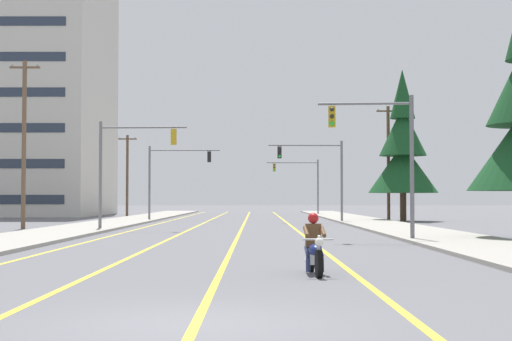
% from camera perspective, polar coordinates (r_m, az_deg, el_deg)
% --- Properties ---
extents(ground_plane, '(400.00, 400.00, 0.00)m').
position_cam_1_polar(ground_plane, '(11.23, -4.82, -11.31)').
color(ground_plane, '#5B5B60').
extents(lane_stripe_center, '(0.16, 100.00, 0.01)m').
position_cam_1_polar(lane_stripe_center, '(56.09, -0.89, -3.95)').
color(lane_stripe_center, yellow).
rests_on(lane_stripe_center, ground).
extents(lane_stripe_left, '(0.16, 100.00, 0.01)m').
position_cam_1_polar(lane_stripe_left, '(56.21, -3.95, -3.95)').
color(lane_stripe_left, yellow).
rests_on(lane_stripe_left, ground).
extents(lane_stripe_right, '(0.16, 100.00, 0.01)m').
position_cam_1_polar(lane_stripe_right, '(56.13, 2.38, -3.95)').
color(lane_stripe_right, yellow).
rests_on(lane_stripe_right, ground).
extents(lane_stripe_far_left, '(0.16, 100.00, 0.01)m').
position_cam_1_polar(lane_stripe_far_left, '(56.52, -7.14, -3.92)').
color(lane_stripe_far_left, yellow).
rests_on(lane_stripe_far_left, ground).
extents(sidewalk_kerb_right, '(4.40, 110.00, 0.14)m').
position_cam_1_polar(sidewalk_kerb_right, '(51.76, 9.31, -4.01)').
color(sidewalk_kerb_right, '#9E998E').
rests_on(sidewalk_kerb_right, ground).
extents(sidewalk_kerb_left, '(4.40, 110.00, 0.14)m').
position_cam_1_polar(sidewalk_kerb_left, '(52.09, -11.32, -3.98)').
color(sidewalk_kerb_left, '#9E998E').
rests_on(sidewalk_kerb_left, ground).
extents(motorcycle_with_rider, '(0.70, 2.19, 1.46)m').
position_cam_1_polar(motorcycle_with_rider, '(18.27, 4.37, -5.91)').
color(motorcycle_with_rider, black).
rests_on(motorcycle_with_rider, ground).
extents(traffic_signal_near_right, '(4.05, 0.45, 6.20)m').
position_cam_1_polar(traffic_signal_near_right, '(32.93, 9.59, 1.82)').
color(traffic_signal_near_right, slate).
rests_on(traffic_signal_near_right, ground).
extents(traffic_signal_near_left, '(5.03, 0.50, 6.20)m').
position_cam_1_polar(traffic_signal_near_left, '(44.08, -9.70, 0.91)').
color(traffic_signal_near_left, slate).
rests_on(traffic_signal_near_left, ground).
extents(traffic_signal_mid_right, '(5.65, 0.56, 6.20)m').
position_cam_1_polar(traffic_signal_mid_right, '(58.05, 4.80, 0.20)').
color(traffic_signal_mid_right, slate).
rests_on(traffic_signal_mid_right, ground).
extents(traffic_signal_mid_left, '(5.96, 0.37, 6.20)m').
position_cam_1_polar(traffic_signal_mid_left, '(64.15, -6.39, 0.00)').
color(traffic_signal_mid_left, slate).
rests_on(traffic_signal_mid_left, ground).
extents(traffic_signal_far_right, '(5.86, 0.55, 6.20)m').
position_cam_1_polar(traffic_signal_far_right, '(85.78, 3.50, -0.54)').
color(traffic_signal_far_right, slate).
rests_on(traffic_signal_far_right, ground).
extents(utility_pole_left_near, '(1.82, 0.26, 10.09)m').
position_cam_1_polar(utility_pole_left_near, '(47.84, -16.89, 2.08)').
color(utility_pole_left_near, brown).
rests_on(utility_pole_left_near, ground).
extents(utility_pole_right_far, '(1.91, 0.26, 9.41)m').
position_cam_1_polar(utility_pole_right_far, '(63.68, 9.83, 0.70)').
color(utility_pole_right_far, brown).
rests_on(utility_pole_right_far, ground).
extents(utility_pole_left_far, '(1.87, 0.26, 8.28)m').
position_cam_1_polar(utility_pole_left_far, '(78.71, -9.56, -0.26)').
color(utility_pole_left_far, brown).
rests_on(utility_pole_left_far, ground).
extents(conifer_tree_right_verge_far, '(5.56, 5.56, 12.25)m').
position_cam_1_polar(conifer_tree_right_verge_far, '(62.57, 10.88, 1.41)').
color(conifer_tree_right_verge_far, '#423023').
rests_on(conifer_tree_right_verge_far, ground).
extents(apartment_building_far_left_block, '(19.71, 19.89, 31.56)m').
position_cam_1_polar(apartment_building_far_left_block, '(88.69, -17.61, 7.05)').
color(apartment_building_far_left_block, beige).
rests_on(apartment_building_far_left_block, ground).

